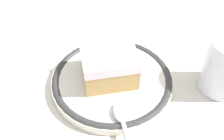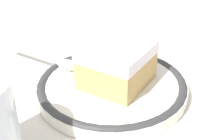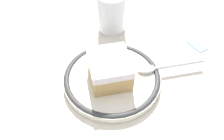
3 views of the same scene
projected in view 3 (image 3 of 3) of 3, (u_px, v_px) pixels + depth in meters
The scene contains 7 objects.
ground_plane at pixel (124, 73), 0.51m from camera, with size 2.40×2.40×0.00m, color #B7B2A8.
placemat at pixel (125, 73), 0.51m from camera, with size 0.49×0.37×0.00m, color beige.
plate at pixel (112, 78), 0.49m from camera, with size 0.21×0.21×0.02m.
cake_slice at pixel (110, 69), 0.46m from camera, with size 0.12×0.12×0.06m.
spoon at pixel (159, 67), 0.49m from camera, with size 0.12×0.12×0.01m.
cup at pixel (112, 15), 0.59m from camera, with size 0.07×0.07×0.10m.
sugar_packet at pixel (197, 44), 0.57m from camera, with size 0.05×0.03×0.01m, color #8CB2E0.
Camera 3 is at (-0.30, -0.15, 0.39)m, focal length 36.37 mm.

